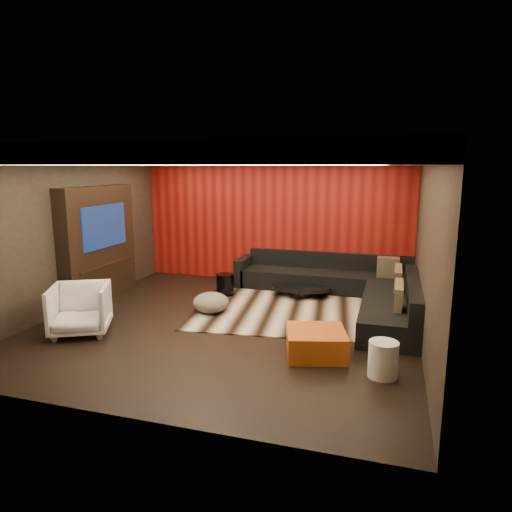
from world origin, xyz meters
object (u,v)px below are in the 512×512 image
(coffee_table, at_px, (300,291))
(sectional_sofa, at_px, (346,288))
(white_side_table, at_px, (383,359))
(armchair, at_px, (80,309))
(orange_ottoman, at_px, (316,343))
(drum_stool, at_px, (225,284))

(coffee_table, xyz_separation_m, sectional_sofa, (0.90, -0.03, 0.14))
(white_side_table, distance_m, sectional_sofa, 3.21)
(white_side_table, height_order, armchair, armchair)
(coffee_table, distance_m, armchair, 4.14)
(coffee_table, distance_m, sectional_sofa, 0.91)
(white_side_table, height_order, orange_ottoman, white_side_table)
(drum_stool, relative_size, armchair, 0.49)
(white_side_table, distance_m, armchair, 4.55)
(drum_stool, xyz_separation_m, orange_ottoman, (2.23, -2.39, -0.06))
(armchair, bearing_deg, white_side_table, -28.54)
(coffee_table, relative_size, armchair, 1.39)
(coffee_table, xyz_separation_m, armchair, (-2.88, -2.97, 0.27))
(white_side_table, bearing_deg, armchair, 177.64)
(white_side_table, relative_size, orange_ottoman, 0.58)
(drum_stool, xyz_separation_m, white_side_table, (3.14, -2.82, -0.00))
(coffee_table, xyz_separation_m, white_side_table, (1.67, -3.16, 0.11))
(coffee_table, bearing_deg, white_side_table, -62.17)
(armchair, relative_size, sectional_sofa, 0.24)
(white_side_table, relative_size, sectional_sofa, 0.12)
(white_side_table, relative_size, armchair, 0.53)
(orange_ottoman, height_order, armchair, armchair)
(coffee_table, height_order, sectional_sofa, sectional_sofa)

